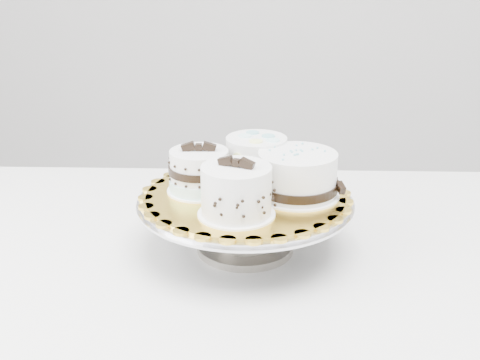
# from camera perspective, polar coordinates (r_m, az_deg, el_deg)

# --- Properties ---
(table) EXTENTS (1.33, 0.97, 0.75)m
(table) POSITION_cam_1_polar(r_m,az_deg,el_deg) (1.00, -2.62, -11.17)
(table) COLOR silver
(table) RESTS_ON floor
(cake_stand) EXTENTS (0.34, 0.34, 0.09)m
(cake_stand) POSITION_cam_1_polar(r_m,az_deg,el_deg) (0.96, 0.50, -3.23)
(cake_stand) COLOR gray
(cake_stand) RESTS_ON table
(cake_board) EXTENTS (0.34, 0.34, 0.00)m
(cake_board) POSITION_cam_1_polar(r_m,az_deg,el_deg) (0.95, 0.51, -1.50)
(cake_board) COLOR gold
(cake_board) RESTS_ON cake_stand
(cake_swirl) EXTENTS (0.12, 0.12, 0.09)m
(cake_swirl) POSITION_cam_1_polar(r_m,az_deg,el_deg) (0.86, -0.35, -1.16)
(cake_swirl) COLOR white
(cake_swirl) RESTS_ON cake_board
(cake_banded) EXTENTS (0.11, 0.11, 0.08)m
(cake_banded) POSITION_cam_1_polar(r_m,az_deg,el_deg) (0.95, -3.87, 0.71)
(cake_banded) COLOR white
(cake_banded) RESTS_ON cake_board
(cake_dots) EXTENTS (0.13, 0.13, 0.08)m
(cake_dots) POSITION_cam_1_polar(r_m,az_deg,el_deg) (1.00, 1.56, 2.05)
(cake_dots) COLOR white
(cake_dots) RESTS_ON cake_board
(cake_ribbon) EXTENTS (0.16, 0.16, 0.07)m
(cake_ribbon) POSITION_cam_1_polar(r_m,az_deg,el_deg) (0.94, 5.52, 0.39)
(cake_ribbon) COLOR white
(cake_ribbon) RESTS_ON cake_board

